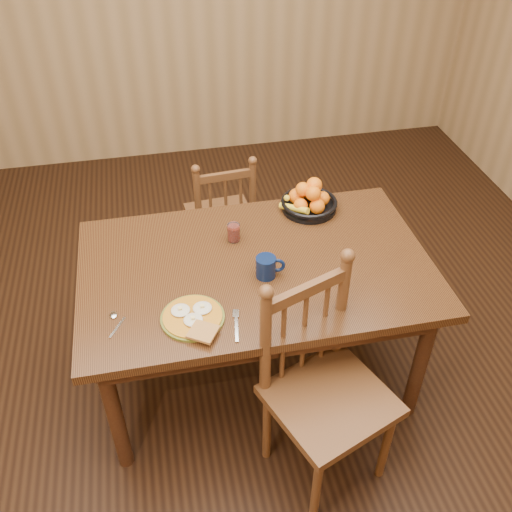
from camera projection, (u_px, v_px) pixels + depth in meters
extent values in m
cube|color=black|center=(256.00, 371.00, 3.08)|extent=(4.50, 5.00, 0.01)
cube|color=black|center=(256.00, 268.00, 2.62)|extent=(1.60, 1.00, 0.04)
cube|color=#32170E|center=(240.00, 228.00, 2.98)|extent=(1.40, 0.04, 0.10)
cube|color=#32170E|center=(277.00, 346.00, 2.34)|extent=(1.40, 0.04, 0.10)
cube|color=#32170E|center=(401.00, 260.00, 2.77)|extent=(0.04, 0.84, 0.10)
cube|color=#32170E|center=(99.00, 302.00, 2.55)|extent=(0.04, 0.84, 0.10)
cylinder|color=#32170E|center=(115.00, 415.00, 2.44)|extent=(0.07, 0.07, 0.70)
cylinder|color=#32170E|center=(420.00, 364.00, 2.66)|extent=(0.07, 0.07, 0.70)
cylinder|color=#32170E|center=(113.00, 291.00, 3.05)|extent=(0.07, 0.07, 0.70)
cylinder|color=#32170E|center=(361.00, 257.00, 3.27)|extent=(0.07, 0.07, 0.70)
cube|color=#543119|center=(220.00, 217.00, 3.50)|extent=(0.42, 0.40, 0.04)
cylinder|color=#543119|center=(240.00, 226.00, 3.77)|extent=(0.03, 0.03, 0.38)
cylinder|color=#543119|center=(192.00, 234.00, 3.71)|extent=(0.03, 0.03, 0.38)
cylinder|color=#543119|center=(252.00, 254.00, 3.55)|extent=(0.03, 0.03, 0.38)
cylinder|color=#543119|center=(202.00, 263.00, 3.48)|extent=(0.03, 0.03, 0.38)
cylinder|color=#543119|center=(253.00, 196.00, 3.26)|extent=(0.04, 0.04, 0.46)
cylinder|color=#543119|center=(198.00, 205.00, 3.19)|extent=(0.04, 0.04, 0.46)
cylinder|color=#543119|center=(226.00, 207.00, 3.25)|extent=(0.02, 0.02, 0.35)
cube|color=#543119|center=(225.00, 176.00, 3.12)|extent=(0.32, 0.05, 0.04)
cube|color=#543119|center=(330.00, 401.00, 2.35)|extent=(0.60, 0.58, 0.04)
cylinder|color=#543119|center=(316.00, 491.00, 2.31)|extent=(0.04, 0.04, 0.46)
cylinder|color=#543119|center=(386.00, 445.00, 2.47)|extent=(0.04, 0.04, 0.46)
cylinder|color=#543119|center=(267.00, 426.00, 2.54)|extent=(0.04, 0.04, 0.46)
cylinder|color=#543119|center=(333.00, 388.00, 2.70)|extent=(0.04, 0.04, 0.46)
cylinder|color=#543119|center=(265.00, 344.00, 2.23)|extent=(0.05, 0.05, 0.55)
cylinder|color=#543119|center=(341.00, 307.00, 2.39)|extent=(0.05, 0.05, 0.55)
cylinder|color=#543119|center=(304.00, 334.00, 2.34)|extent=(0.02, 0.02, 0.42)
cube|color=#543119|center=(307.00, 290.00, 2.19)|extent=(0.37, 0.17, 0.05)
cylinder|color=#59601E|center=(193.00, 318.00, 2.33)|extent=(0.26, 0.26, 0.01)
cylinder|color=#B87317|center=(193.00, 316.00, 2.33)|extent=(0.24, 0.24, 0.01)
ellipsoid|color=silver|center=(180.00, 310.00, 2.34)|extent=(0.08, 0.08, 0.01)
cube|color=#F2E08C|center=(180.00, 308.00, 2.33)|extent=(0.02, 0.02, 0.01)
ellipsoid|color=silver|center=(202.00, 308.00, 2.35)|extent=(0.08, 0.08, 0.01)
cube|color=#F2E08C|center=(202.00, 306.00, 2.34)|extent=(0.02, 0.02, 0.01)
ellipsoid|color=silver|center=(193.00, 320.00, 2.30)|extent=(0.08, 0.08, 0.01)
cube|color=#F2E08C|center=(193.00, 318.00, 2.29)|extent=(0.02, 0.02, 0.01)
cube|color=brown|center=(203.00, 332.00, 2.24)|extent=(0.14, 0.14, 0.01)
cube|color=silver|center=(237.00, 329.00, 2.29)|extent=(0.03, 0.15, 0.00)
cube|color=silver|center=(236.00, 313.00, 2.35)|extent=(0.03, 0.05, 0.00)
cube|color=silver|center=(117.00, 327.00, 2.29)|extent=(0.07, 0.11, 0.00)
ellipsoid|color=silver|center=(113.00, 315.00, 2.34)|extent=(0.03, 0.04, 0.01)
cylinder|color=#0A1739|center=(266.00, 267.00, 2.51)|extent=(0.09, 0.09, 0.10)
torus|color=#0A1739|center=(277.00, 265.00, 2.52)|extent=(0.07, 0.03, 0.07)
cylinder|color=black|center=(266.00, 259.00, 2.48)|extent=(0.08, 0.08, 0.00)
cylinder|color=silver|center=(234.00, 232.00, 2.71)|extent=(0.06, 0.06, 0.09)
cylinder|color=maroon|center=(234.00, 234.00, 2.72)|extent=(0.05, 0.05, 0.07)
cylinder|color=black|center=(309.00, 208.00, 2.94)|extent=(0.28, 0.28, 0.02)
torus|color=black|center=(309.00, 202.00, 2.92)|extent=(0.29, 0.29, 0.02)
cylinder|color=black|center=(309.00, 209.00, 2.94)|extent=(0.10, 0.10, 0.01)
sphere|color=orange|center=(322.00, 198.00, 2.92)|extent=(0.07, 0.07, 0.07)
sphere|color=orange|center=(310.00, 192.00, 2.96)|extent=(0.08, 0.08, 0.08)
sphere|color=orange|center=(296.00, 196.00, 2.93)|extent=(0.08, 0.08, 0.08)
sphere|color=orange|center=(301.00, 206.00, 2.87)|extent=(0.07, 0.07, 0.07)
sphere|color=orange|center=(317.00, 206.00, 2.86)|extent=(0.08, 0.08, 0.08)
sphere|color=orange|center=(314.00, 185.00, 2.89)|extent=(0.08, 0.08, 0.08)
sphere|color=orange|center=(303.00, 189.00, 2.87)|extent=(0.07, 0.07, 0.07)
sphere|color=orange|center=(313.00, 193.00, 2.84)|extent=(0.08, 0.08, 0.08)
cylinder|color=yellow|center=(294.00, 208.00, 2.87)|extent=(0.10, 0.17, 0.07)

